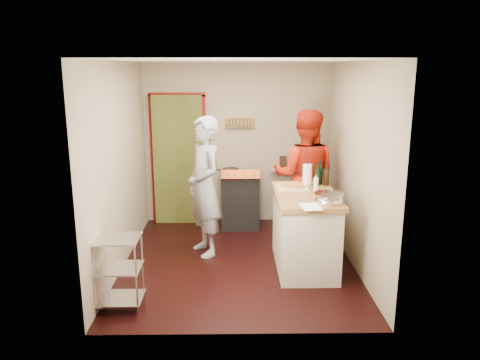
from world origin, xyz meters
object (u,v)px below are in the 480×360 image
Objects in this scene: wire_shelving at (119,269)px; person_stripe at (205,187)px; stove at (240,200)px; person_red at (305,176)px; island at (305,229)px.

person_stripe reaches higher than wire_shelving.
stove is 1.32m from person_stripe.
person_stripe is at bearing 34.35° from person_red.
stove is 1.79m from island.
island is at bearing -63.22° from stove.
island reaches higher than stove.
person_stripe is (-0.50, -1.12, 0.50)m from stove.
person_stripe reaches higher than stove.
person_stripe is (0.83, 1.50, 0.51)m from wire_shelving.
wire_shelving is 2.37m from island.
island is (2.13, 1.03, 0.08)m from wire_shelving.
island is 0.73× the size of person_stripe.
island is 0.72× the size of person_red.
island reaches higher than wire_shelving.
stove is 0.52× the size of person_red.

